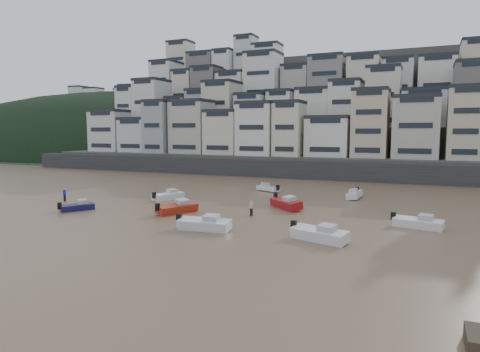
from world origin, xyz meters
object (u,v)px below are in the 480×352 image
at_px(boat_j, 77,206).
at_px(boat_c, 177,207).
at_px(boat_f, 168,195).
at_px(person_blue, 65,195).
at_px(boat_a, 204,222).
at_px(boat_d, 418,221).
at_px(boat_e, 286,202).
at_px(person_pink, 251,208).
at_px(boat_h, 268,187).
at_px(boat_i, 354,193).
at_px(boat_b, 319,232).

bearing_deg(boat_j, boat_c, -42.37).
distance_m(boat_f, person_blue, 13.70).
distance_m(boat_a, boat_f, 19.14).
bearing_deg(person_blue, boat_f, 28.73).
relative_size(boat_d, person_blue, 2.87).
bearing_deg(boat_e, person_pink, -66.76).
distance_m(boat_c, person_pink, 8.59).
bearing_deg(boat_a, person_pink, 75.14).
distance_m(boat_c, boat_f, 9.89).
bearing_deg(person_blue, boat_h, 41.98).
xyz_separation_m(boat_h, boat_d, (21.83, -17.97, 0.08)).
bearing_deg(boat_d, boat_h, 153.63).
xyz_separation_m(boat_f, boat_j, (-5.48, -11.03, -0.12)).
xyz_separation_m(boat_a, boat_f, (-13.06, 13.99, -0.07)).
bearing_deg(boat_h, boat_d, 166.31).
bearing_deg(boat_i, boat_h, -95.58).
bearing_deg(person_blue, boat_i, 26.86).
bearing_deg(boat_i, boat_d, 29.62).
relative_size(boat_i, boat_d, 1.01).
xyz_separation_m(boat_f, person_blue, (-12.01, -6.58, 0.18)).
bearing_deg(boat_b, boat_e, 135.61).
distance_m(boat_b, boat_j, 29.52).
height_order(boat_a, person_blue, person_blue).
distance_m(boat_i, boat_j, 36.25).
relative_size(boat_d, boat_b, 0.91).
height_order(boat_a, boat_d, boat_a).
distance_m(boat_c, person_blue, 18.23).
distance_m(boat_h, boat_d, 28.28).
relative_size(boat_h, person_pink, 2.54).
distance_m(boat_h, boat_f, 16.26).
relative_size(boat_a, person_pink, 3.19).
height_order(boat_i, boat_b, boat_b).
distance_m(boat_c, boat_b, 18.68).
bearing_deg(boat_e, person_blue, -123.18).
bearing_deg(boat_d, boat_i, 130.67).
relative_size(person_blue, person_pink, 1.00).
relative_size(boat_a, boat_d, 1.11).
distance_m(boat_e, boat_j, 24.83).
bearing_deg(boat_c, boat_e, -29.18).
xyz_separation_m(boat_i, boat_h, (-13.38, 1.79, -0.09)).
bearing_deg(boat_d, person_pink, -164.45).
relative_size(boat_f, boat_j, 1.22).
distance_m(boat_i, boat_f, 25.72).
bearing_deg(boat_h, person_blue, 67.74).
height_order(boat_c, person_pink, person_pink).
bearing_deg(boat_e, boat_f, -135.91).
bearing_deg(boat_b, boat_d, 65.93).
distance_m(boat_c, boat_j, 12.13).
bearing_deg(boat_f, boat_h, -19.84).
bearing_deg(boat_a, boat_c, 132.83).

